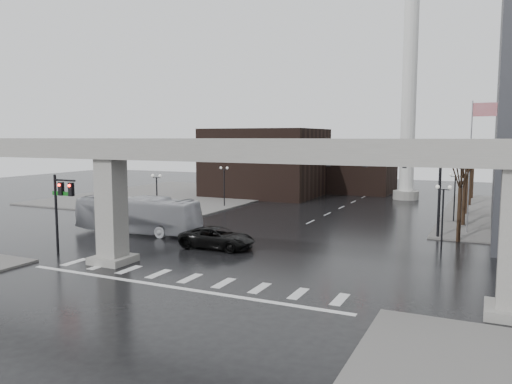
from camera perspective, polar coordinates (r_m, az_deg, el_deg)
ground at (r=32.69m, az=-6.58°, el=-9.33°), size 160.00×160.00×0.00m
sidewalk_nw at (r=76.35m, az=-8.98°, el=-0.33°), size 28.00×36.00×0.15m
elevated_guideway at (r=30.90m, az=-4.74°, el=2.74°), size 48.00×2.60×8.70m
building_far_left at (r=75.34m, az=1.14°, el=3.42°), size 16.00×14.00×10.00m
building_far_mid at (r=81.05m, az=11.84°, el=2.78°), size 10.00×10.00×8.00m
smokestack at (r=73.64m, az=17.06°, el=9.58°), size 3.60×3.60×30.00m
signal_mast_arm at (r=46.26m, az=15.61°, el=2.40°), size 12.12×0.43×8.00m
signal_left_pole at (r=39.98m, az=-21.38°, el=-0.91°), size 2.30×0.30×6.00m
flagpole_assembly at (r=48.76m, az=23.65°, el=4.30°), size 2.06×0.12×12.00m
lamp_right_0 at (r=41.19m, az=20.58°, el=-1.52°), size 1.22×0.32×5.11m
lamp_right_1 at (r=55.07m, az=21.78°, el=0.31°), size 1.22×0.32×5.11m
lamp_right_2 at (r=69.00m, az=22.49°, el=1.40°), size 1.22×0.32×5.11m
lamp_left_0 at (r=50.95m, az=-11.27°, el=0.19°), size 1.22×0.32×5.11m
lamp_left_1 at (r=62.71m, az=-3.66°, el=1.42°), size 1.22×0.32×5.11m
lamp_left_2 at (r=75.24m, az=1.49°, el=2.25°), size 1.22×0.32×5.11m
tree_right_0 at (r=45.19m, az=22.27°, el=-1.80°), size 1.09×1.58×7.50m
tree_right_1 at (r=53.12m, az=22.73°, el=-0.61°), size 1.09×1.61×7.67m
tree_right_2 at (r=61.06m, az=23.07°, el=0.27°), size 1.10×1.63×7.85m
tree_right_3 at (r=69.02m, az=23.33°, el=0.96°), size 1.11×1.66×8.02m
tree_right_4 at (r=76.99m, az=23.53°, el=1.49°), size 1.12×1.69×8.19m
pickup_truck at (r=39.79m, az=-4.45°, el=-5.24°), size 6.13×2.95×1.69m
city_bus at (r=46.96m, az=-13.39°, el=-2.56°), size 12.29×3.40×3.39m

